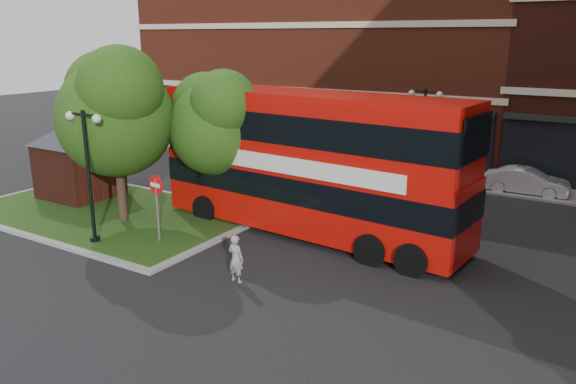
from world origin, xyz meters
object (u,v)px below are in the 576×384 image
Objects in this scene: woman at (236,259)px; car_silver at (380,163)px; bus at (309,154)px; car_white at (526,181)px.

woman is 0.39× the size of car_silver.
woman is (0.37, -5.21, -2.38)m from bus.
woman is 16.72m from car_white.
car_white is (6.28, 10.43, -2.51)m from bus.
woman is at bearing -81.13° from bus.
bus is 3.27× the size of car_silver.
woman is at bearing -167.69° from car_silver.
bus is 12.43m from car_white.
car_silver is at bearing 102.24° from bus.
car_white is (5.91, 15.64, -0.12)m from woman.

